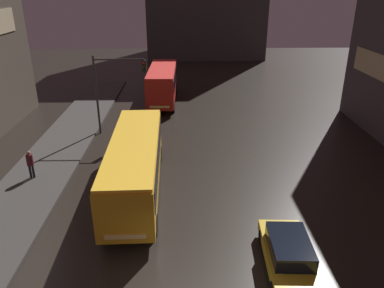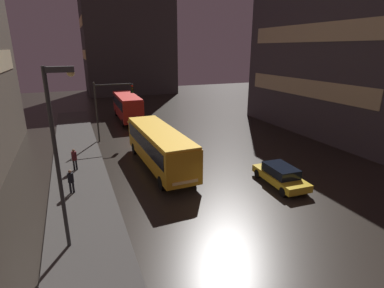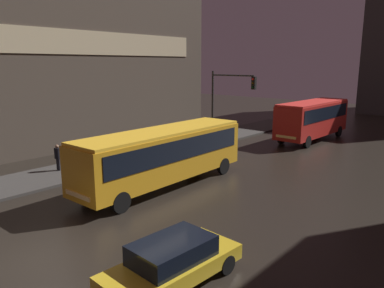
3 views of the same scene
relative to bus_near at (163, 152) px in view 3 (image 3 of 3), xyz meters
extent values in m
plane|color=black|center=(2.81, -8.37, -1.94)|extent=(120.00, 120.00, 0.00)
cube|color=#3D3A38|center=(-6.19, 1.63, -1.87)|extent=(4.00, 48.00, 0.15)
cube|color=#4C4238|center=(-16.38, 0.84, 9.43)|extent=(10.00, 31.63, 22.75)
cube|color=beige|center=(-11.43, 0.84, 6.27)|extent=(0.24, 26.89, 1.80)
cube|color=#E0B25B|center=(-2.61, 44.92, 6.11)|extent=(0.24, 10.20, 1.80)
cube|color=#E0B25B|center=(-2.61, 44.92, 12.25)|extent=(0.24, 10.20, 1.80)
cube|color=orange|center=(0.00, 0.00, -0.17)|extent=(2.86, 10.87, 2.44)
cube|color=black|center=(0.00, 0.00, 0.30)|extent=(2.90, 10.00, 1.10)
cube|color=yellow|center=(0.00, 0.00, 1.13)|extent=(2.81, 10.65, 0.16)
cube|color=#F4CC72|center=(0.15, -5.42, -0.99)|extent=(1.80, 0.15, 0.20)
cylinder|color=black|center=(1.29, -3.96, -1.44)|extent=(0.28, 1.01, 1.00)
cylinder|color=black|center=(-1.07, -4.03, -1.44)|extent=(0.28, 1.01, 1.00)
cylinder|color=black|center=(1.07, 4.03, -1.44)|extent=(0.28, 1.01, 1.00)
cylinder|color=black|center=(-1.29, 3.97, -1.44)|extent=(0.28, 1.01, 1.00)
cube|color=#AD1E19|center=(0.66, 17.58, -0.04)|extent=(2.64, 9.31, 2.71)
cube|color=black|center=(0.66, 17.58, 0.56)|extent=(2.68, 8.57, 1.10)
cube|color=red|center=(0.66, 17.58, 1.39)|extent=(2.58, 9.12, 0.16)
cube|color=#F4CC72|center=(0.60, 12.92, -0.99)|extent=(1.75, 0.13, 0.20)
cylinder|color=black|center=(1.77, 14.33, -1.44)|extent=(0.26, 1.00, 1.00)
cylinder|color=black|center=(-0.53, 14.36, -1.44)|extent=(0.26, 1.00, 1.00)
cylinder|color=black|center=(1.86, 20.79, -1.44)|extent=(0.26, 1.00, 1.00)
cylinder|color=black|center=(-0.44, 20.83, -1.44)|extent=(0.26, 1.00, 1.00)
cube|color=gold|center=(6.96, -6.40, -1.39)|extent=(2.08, 4.65, 0.50)
cube|color=black|center=(6.96, -6.40, -0.83)|extent=(1.70, 2.59, 0.62)
cylinder|color=black|center=(6.03, -7.94, -1.62)|extent=(0.23, 0.65, 0.64)
cylinder|color=black|center=(7.88, -4.87, -1.62)|extent=(0.23, 0.65, 0.64)
cylinder|color=black|center=(6.18, -4.78, -1.62)|extent=(0.23, 0.65, 0.64)
cylinder|color=black|center=(-6.52, 1.56, -1.38)|extent=(0.14, 0.14, 0.82)
cylinder|color=black|center=(-6.34, 1.56, -1.38)|extent=(0.14, 0.14, 0.82)
cylinder|color=#4C191E|center=(-6.43, 1.56, -0.63)|extent=(0.54, 0.54, 0.69)
sphere|color=#8C664C|center=(-6.43, 1.56, -0.17)|extent=(0.22, 0.22, 0.22)
cylinder|color=black|center=(-6.84, -2.53, -1.41)|extent=(0.14, 0.14, 0.77)
cylinder|color=black|center=(-6.66, -2.53, -1.41)|extent=(0.14, 0.14, 0.77)
cylinder|color=black|center=(-6.75, -2.53, -0.70)|extent=(0.45, 0.45, 0.64)
sphere|color=#8C664C|center=(-6.75, -2.53, -0.27)|extent=(0.22, 0.22, 0.22)
cylinder|color=#2D2D2D|center=(-3.90, 9.19, 1.10)|extent=(0.16, 0.16, 6.09)
cylinder|color=#2D2D2D|center=(-2.04, 9.19, 3.85)|extent=(3.71, 0.12, 0.12)
cube|color=black|center=(-0.19, 9.19, 3.35)|extent=(0.30, 0.24, 0.90)
sphere|color=red|center=(-0.19, 9.05, 3.63)|extent=(0.18, 0.18, 0.18)
sphere|color=#3B2B07|center=(-0.19, 9.05, 3.35)|extent=(0.18, 0.18, 0.18)
sphere|color=black|center=(-0.19, 9.05, 3.07)|extent=(0.18, 0.18, 0.18)
camera|label=1|loc=(2.70, -18.60, 8.94)|focal=35.00mm
camera|label=2|loc=(-6.11, -22.07, 7.33)|focal=28.00mm
camera|label=3|loc=(14.29, -13.78, 4.69)|focal=35.00mm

